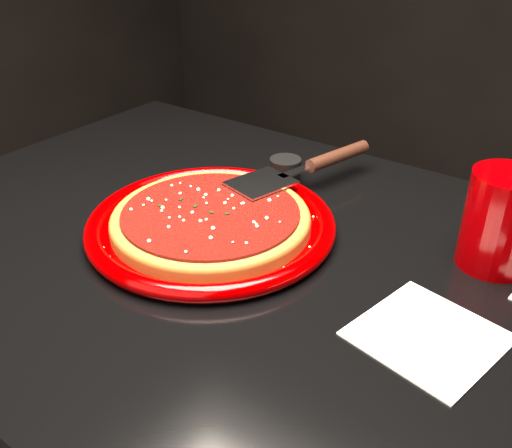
{
  "coord_description": "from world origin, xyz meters",
  "views": [
    {
      "loc": [
        0.39,
        -0.55,
        1.18
      ],
      "look_at": [
        -0.03,
        0.03,
        0.77
      ],
      "focal_mm": 40.0,
      "sensor_mm": 36.0,
      "label": 1
    }
  ],
  "objects_px": {
    "pizza_server": "(303,167)",
    "cup": "(501,221)",
    "table": "(259,433)",
    "ramekin": "(285,170)",
    "plate": "(211,224)"
  },
  "relations": [
    {
      "from": "pizza_server",
      "to": "cup",
      "type": "relative_size",
      "value": 2.47
    },
    {
      "from": "plate",
      "to": "ramekin",
      "type": "xyz_separation_m",
      "value": [
        -0.01,
        0.21,
        0.01
      ]
    },
    {
      "from": "cup",
      "to": "plate",
      "type": "bearing_deg",
      "value": -156.29
    },
    {
      "from": "cup",
      "to": "ramekin",
      "type": "height_order",
      "value": "cup"
    },
    {
      "from": "cup",
      "to": "ramekin",
      "type": "relative_size",
      "value": 2.45
    },
    {
      "from": "table",
      "to": "pizza_server",
      "type": "height_order",
      "value": "pizza_server"
    },
    {
      "from": "plate",
      "to": "ramekin",
      "type": "distance_m",
      "value": 0.21
    },
    {
      "from": "ramekin",
      "to": "plate",
      "type": "bearing_deg",
      "value": -88.05
    },
    {
      "from": "table",
      "to": "cup",
      "type": "distance_m",
      "value": 0.54
    },
    {
      "from": "table",
      "to": "cup",
      "type": "xyz_separation_m",
      "value": [
        0.27,
        0.16,
        0.44
      ]
    },
    {
      "from": "ramekin",
      "to": "pizza_server",
      "type": "bearing_deg",
      "value": -20.3
    },
    {
      "from": "cup",
      "to": "ramekin",
      "type": "xyz_separation_m",
      "value": [
        -0.37,
        0.05,
        -0.05
      ]
    },
    {
      "from": "pizza_server",
      "to": "plate",
      "type": "bearing_deg",
      "value": -86.99
    },
    {
      "from": "pizza_server",
      "to": "cup",
      "type": "bearing_deg",
      "value": 8.53
    },
    {
      "from": "table",
      "to": "plate",
      "type": "bearing_deg",
      "value": 179.67
    }
  ]
}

